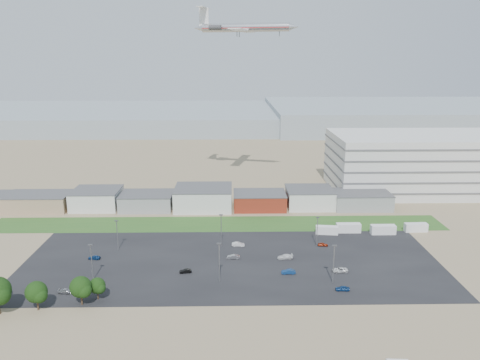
{
  "coord_description": "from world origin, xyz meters",
  "views": [
    {
      "loc": [
        5.14,
        -104.95,
        57.17
      ],
      "look_at": [
        7.47,
        22.0,
        23.98
      ],
      "focal_mm": 35.0,
      "sensor_mm": 36.0,
      "label": 1
    }
  ],
  "objects_px": {
    "parked_car_1": "(288,272)",
    "parked_car_12": "(285,257)",
    "parked_car_5": "(94,257)",
    "parked_car_7": "(233,257)",
    "parked_car_2": "(342,288)",
    "box_trailer_a": "(327,230)",
    "airliner": "(245,27)",
    "parked_car_10": "(66,291)",
    "parked_car_4": "(185,271)",
    "parked_car_8": "(323,244)",
    "parked_car_0": "(340,270)",
    "parked_car_11": "(238,244)"
  },
  "relations": [
    {
      "from": "parked_car_2",
      "to": "parked_car_11",
      "type": "bearing_deg",
      "value": -134.6
    },
    {
      "from": "parked_car_4",
      "to": "parked_car_7",
      "type": "relative_size",
      "value": 0.88
    },
    {
      "from": "parked_car_1",
      "to": "parked_car_12",
      "type": "distance_m",
      "value": 9.88
    },
    {
      "from": "parked_car_7",
      "to": "parked_car_5",
      "type": "bearing_deg",
      "value": -85.48
    },
    {
      "from": "airliner",
      "to": "parked_car_10",
      "type": "relative_size",
      "value": 12.06
    },
    {
      "from": "airliner",
      "to": "parked_car_4",
      "type": "relative_size",
      "value": 13.47
    },
    {
      "from": "parked_car_2",
      "to": "parked_car_4",
      "type": "height_order",
      "value": "parked_car_2"
    },
    {
      "from": "parked_car_5",
      "to": "parked_car_10",
      "type": "bearing_deg",
      "value": 2.79
    },
    {
      "from": "parked_car_8",
      "to": "parked_car_12",
      "type": "xyz_separation_m",
      "value": [
        -12.91,
        -9.4,
        0.12
      ]
    },
    {
      "from": "parked_car_5",
      "to": "parked_car_7",
      "type": "xyz_separation_m",
      "value": [
        40.8,
        -0.36,
        0.04
      ]
    },
    {
      "from": "airliner",
      "to": "parked_car_7",
      "type": "distance_m",
      "value": 103.38
    },
    {
      "from": "parked_car_7",
      "to": "parked_car_12",
      "type": "height_order",
      "value": "parked_car_12"
    },
    {
      "from": "parked_car_7",
      "to": "airliner",
      "type": "bearing_deg",
      "value": -179.12
    },
    {
      "from": "parked_car_1",
      "to": "parked_car_10",
      "type": "distance_m",
      "value": 58.0
    },
    {
      "from": "parked_car_2",
      "to": "airliner",
      "type": "bearing_deg",
      "value": -163.37
    },
    {
      "from": "parked_car_0",
      "to": "parked_car_5",
      "type": "distance_m",
      "value": 70.83
    },
    {
      "from": "parked_car_2",
      "to": "parked_car_12",
      "type": "bearing_deg",
      "value": -143.9
    },
    {
      "from": "parked_car_4",
      "to": "parked_car_11",
      "type": "xyz_separation_m",
      "value": [
        14.77,
        18.57,
        0.1
      ]
    },
    {
      "from": "parked_car_11",
      "to": "parked_car_10",
      "type": "bearing_deg",
      "value": 128.98
    },
    {
      "from": "parked_car_1",
      "to": "parked_car_7",
      "type": "distance_m",
      "value": 18.15
    },
    {
      "from": "parked_car_12",
      "to": "parked_car_10",
      "type": "bearing_deg",
      "value": -77.47
    },
    {
      "from": "parked_car_1",
      "to": "parked_car_4",
      "type": "bearing_deg",
      "value": -92.77
    },
    {
      "from": "parked_car_8",
      "to": "parked_car_4",
      "type": "bearing_deg",
      "value": 120.9
    },
    {
      "from": "parked_car_12",
      "to": "box_trailer_a",
      "type": "bearing_deg",
      "value": 134.2
    },
    {
      "from": "parked_car_1",
      "to": "box_trailer_a",
      "type": "bearing_deg",
      "value": 150.38
    },
    {
      "from": "box_trailer_a",
      "to": "parked_car_5",
      "type": "height_order",
      "value": "box_trailer_a"
    },
    {
      "from": "parked_car_4",
      "to": "parked_car_2",
      "type": "bearing_deg",
      "value": 67.95
    },
    {
      "from": "parked_car_2",
      "to": "parked_car_8",
      "type": "height_order",
      "value": "parked_car_2"
    },
    {
      "from": "parked_car_2",
      "to": "parked_car_4",
      "type": "xyz_separation_m",
      "value": [
        -40.81,
        10.78,
        -0.05
      ]
    },
    {
      "from": "airliner",
      "to": "parked_car_8",
      "type": "bearing_deg",
      "value": -57.29
    },
    {
      "from": "parked_car_1",
      "to": "parked_car_10",
      "type": "height_order",
      "value": "parked_car_1"
    },
    {
      "from": "airliner",
      "to": "parked_car_1",
      "type": "bearing_deg",
      "value": -69.49
    },
    {
      "from": "parked_car_10",
      "to": "parked_car_12",
      "type": "bearing_deg",
      "value": -65.93
    },
    {
      "from": "box_trailer_a",
      "to": "parked_car_2",
      "type": "height_order",
      "value": "box_trailer_a"
    },
    {
      "from": "parked_car_1",
      "to": "parked_car_2",
      "type": "bearing_deg",
      "value": 51.61
    },
    {
      "from": "parked_car_4",
      "to": "parked_car_10",
      "type": "relative_size",
      "value": 0.9
    },
    {
      "from": "parked_car_5",
      "to": "parked_car_10",
      "type": "height_order",
      "value": "parked_car_5"
    },
    {
      "from": "parked_car_4",
      "to": "parked_car_5",
      "type": "xyz_separation_m",
      "value": [
        -27.6,
        9.54,
        0.04
      ]
    },
    {
      "from": "parked_car_7",
      "to": "parked_car_11",
      "type": "relative_size",
      "value": 0.97
    },
    {
      "from": "parked_car_0",
      "to": "parked_car_12",
      "type": "distance_m",
      "value": 16.75
    },
    {
      "from": "box_trailer_a",
      "to": "parked_car_10",
      "type": "bearing_deg",
      "value": -144.41
    },
    {
      "from": "parked_car_7",
      "to": "parked_car_4",
      "type": "bearing_deg",
      "value": -50.17
    },
    {
      "from": "airliner",
      "to": "parked_car_7",
      "type": "relative_size",
      "value": 11.87
    },
    {
      "from": "parked_car_2",
      "to": "parked_car_12",
      "type": "height_order",
      "value": "parked_car_12"
    },
    {
      "from": "parked_car_10",
      "to": "parked_car_12",
      "type": "height_order",
      "value": "parked_car_12"
    },
    {
      "from": "parked_car_4",
      "to": "parked_car_1",
      "type": "bearing_deg",
      "value": 80.64
    },
    {
      "from": "parked_car_5",
      "to": "parked_car_7",
      "type": "relative_size",
      "value": 0.91
    },
    {
      "from": "parked_car_4",
      "to": "parked_car_8",
      "type": "height_order",
      "value": "parked_car_4"
    },
    {
      "from": "parked_car_1",
      "to": "parked_car_12",
      "type": "xyz_separation_m",
      "value": [
        0.2,
        9.88,
        0.02
      ]
    },
    {
      "from": "parked_car_2",
      "to": "parked_car_8",
      "type": "relative_size",
      "value": 1.12
    }
  ]
}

